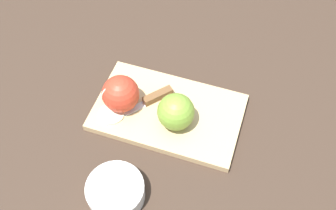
{
  "coord_description": "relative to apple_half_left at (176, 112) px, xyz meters",
  "views": [
    {
      "loc": [
        -0.07,
        0.5,
        0.75
      ],
      "look_at": [
        0.0,
        0.0,
        0.04
      ],
      "focal_mm": 42.0,
      "sensor_mm": 36.0,
      "label": 1
    }
  ],
  "objects": [
    {
      "name": "ground_plane",
      "position": [
        0.02,
        -0.03,
        -0.06
      ],
      "size": [
        4.0,
        4.0,
        0.0
      ],
      "primitive_type": "plane",
      "color": "#38281E"
    },
    {
      "name": "apple_slice",
      "position": [
        0.14,
        -0.0,
        -0.04
      ],
      "size": [
        0.06,
        0.06,
        0.01
      ],
      "color": "#EFE5C6",
      "rests_on": "cutting_board"
    },
    {
      "name": "cutting_board",
      "position": [
        0.02,
        -0.03,
        -0.05
      ],
      "size": [
        0.36,
        0.26,
        0.02
      ],
      "color": "tan",
      "rests_on": "ground_plane"
    },
    {
      "name": "bowl",
      "position": [
        0.1,
        0.18,
        -0.03
      ],
      "size": [
        0.12,
        0.12,
        0.04
      ],
      "color": "silver",
      "rests_on": "ground_plane"
    },
    {
      "name": "apple_half_left",
      "position": [
        0.0,
        0.0,
        0.0
      ],
      "size": [
        0.08,
        0.08,
        0.08
      ],
      "rotation": [
        0.0,
        0.0,
        6.05
      ],
      "color": "olive",
      "rests_on": "cutting_board"
    },
    {
      "name": "apple_half_right",
      "position": [
        0.13,
        -0.03,
        0.0
      ],
      "size": [
        0.08,
        0.08,
        0.08
      ],
      "rotation": [
        0.0,
        0.0,
        5.19
      ],
      "color": "red",
      "rests_on": "cutting_board"
    },
    {
      "name": "knife",
      "position": [
        0.06,
        -0.05,
        -0.03
      ],
      "size": [
        0.15,
        0.12,
        0.02
      ],
      "rotation": [
        0.0,
        0.0,
        0.67
      ],
      "color": "silver",
      "rests_on": "cutting_board"
    }
  ]
}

